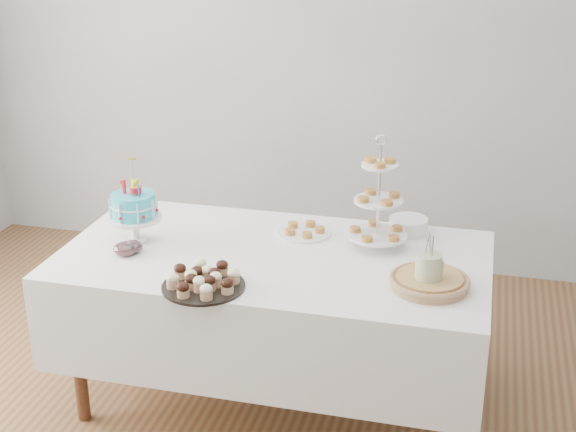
% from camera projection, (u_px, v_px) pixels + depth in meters
% --- Properties ---
extents(walls, '(5.04, 4.04, 2.70)m').
position_uv_depth(walls, '(253.00, 148.00, 3.12)').
color(walls, '#929496').
rests_on(walls, floor).
extents(table, '(1.92, 1.02, 0.77)m').
position_uv_depth(table, '(274.00, 299.00, 3.69)').
color(table, white).
rests_on(table, floor).
extents(birthday_cake, '(0.26, 0.26, 0.40)m').
position_uv_depth(birthday_cake, '(134.00, 219.00, 3.71)').
color(birthday_cake, white).
rests_on(birthday_cake, table).
extents(cupcake_tray, '(0.35, 0.35, 0.08)m').
position_uv_depth(cupcake_tray, '(203.00, 279.00, 3.27)').
color(cupcake_tray, black).
rests_on(cupcake_tray, table).
extents(pie, '(0.33, 0.33, 0.05)m').
position_uv_depth(pie, '(429.00, 281.00, 3.28)').
color(pie, tan).
rests_on(pie, table).
extents(tiered_stand, '(0.27, 0.27, 0.53)m').
position_uv_depth(tiered_stand, '(379.00, 201.00, 3.60)').
color(tiered_stand, silver).
rests_on(tiered_stand, table).
extents(plate_stack, '(0.19, 0.19, 0.07)m').
position_uv_depth(plate_stack, '(408.00, 225.00, 3.83)').
color(plate_stack, white).
rests_on(plate_stack, table).
extents(pastry_plate, '(0.26, 0.26, 0.04)m').
position_uv_depth(pastry_plate, '(304.00, 231.00, 3.82)').
color(pastry_plate, white).
rests_on(pastry_plate, table).
extents(jam_bowl_a, '(0.10, 0.10, 0.06)m').
position_uv_depth(jam_bowl_a, '(132.00, 247.00, 3.61)').
color(jam_bowl_a, silver).
rests_on(jam_bowl_a, table).
extents(jam_bowl_b, '(0.10, 0.10, 0.06)m').
position_uv_depth(jam_bowl_b, '(125.00, 249.00, 3.58)').
color(jam_bowl_b, silver).
rests_on(jam_bowl_b, table).
extents(utensil_pitcher, '(0.11, 0.11, 0.24)m').
position_uv_depth(utensil_pitcher, '(428.00, 271.00, 3.24)').
color(utensil_pitcher, beige).
rests_on(utensil_pitcher, table).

